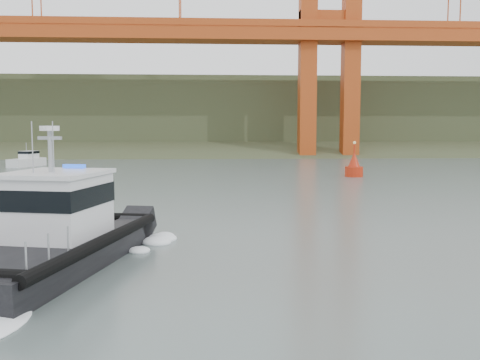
{
  "coord_description": "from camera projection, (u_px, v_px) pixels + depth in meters",
  "views": [
    {
      "loc": [
        0.01,
        -22.88,
        5.3
      ],
      "look_at": [
        1.76,
        7.26,
        2.4
      ],
      "focal_mm": 40.0,
      "sensor_mm": 36.0,
      "label": 1
    }
  ],
  "objects": [
    {
      "name": "ground",
      "position": [
        209.0,
        251.0,
        23.24
      ],
      "size": [
        400.0,
        400.0,
        0.0
      ],
      "primitive_type": "plane",
      "color": "#485551",
      "rests_on": "ground"
    },
    {
      "name": "patrol_boat",
      "position": [
        52.0,
        230.0,
        20.62
      ],
      "size": [
        6.68,
        12.19,
        5.6
      ],
      "rotation": [
        0.0,
        0.0,
        -0.23
      ],
      "color": "black",
      "rests_on": "ground"
    },
    {
      "name": "motorboat",
      "position": [
        27.0,
        160.0,
        75.37
      ],
      "size": [
        3.88,
        6.57,
        3.43
      ],
      "rotation": [
        0.0,
        0.0,
        -0.31
      ],
      "color": "silver",
      "rests_on": "ground"
    },
    {
      "name": "nav_buoy",
      "position": [
        354.0,
        167.0,
        59.24
      ],
      "size": [
        1.99,
        1.99,
        4.15
      ],
      "color": "#B2230C",
      "rests_on": "ground"
    },
    {
      "name": "headlands",
      "position": [
        209.0,
        122.0,
        147.28
      ],
      "size": [
        500.0,
        105.36,
        27.12
      ],
      "color": "#394427",
      "rests_on": "ground"
    }
  ]
}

